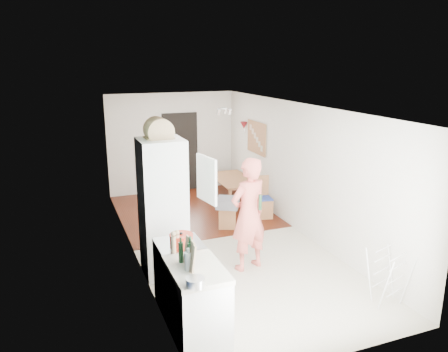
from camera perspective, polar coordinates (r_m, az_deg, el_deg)
room_shell at (r=7.78m, az=-0.26°, el=-0.12°), size 3.20×7.00×2.50m
floor at (r=8.20m, az=-0.25°, el=-8.59°), size 3.20×7.00×0.01m
wood_floor_overlay at (r=9.83m, az=-4.12°, el=-4.51°), size 3.20×3.30×0.01m
sage_wall_panel at (r=5.33m, az=-8.57°, el=-0.73°), size 0.02×3.00×1.30m
tile_splashback at (r=5.07m, az=-6.80°, el=-9.95°), size 0.02×1.90×0.50m
doorway_recess at (r=11.13m, az=-5.72°, el=3.08°), size 0.90×0.04×2.00m
base_cabinet at (r=5.48m, az=-3.55°, el=-16.38°), size 0.60×0.90×0.86m
worktop at (r=5.25m, az=-3.63°, el=-12.09°), size 0.62×0.92×0.06m
range_cooker at (r=6.10m, az=-5.76°, el=-12.83°), size 0.60×0.60×0.88m
cooker_top at (r=5.90m, az=-5.88°, el=-8.87°), size 0.60×0.60×0.04m
fridge_housing at (r=6.77m, az=-7.99°, el=-4.17°), size 0.66×0.66×2.15m
fridge_door at (r=6.51m, az=-2.29°, el=-0.43°), size 0.14×0.56×0.70m
fridge_interior at (r=6.70m, az=-5.56°, el=-0.04°), size 0.02×0.52×0.66m
pinboard at (r=10.04m, az=4.30°, el=5.02°), size 0.03×0.90×0.70m
pinboard_frame at (r=10.03m, az=4.23°, el=5.01°), size 0.00×0.94×0.74m
wall_sconce at (r=10.57m, az=2.61°, el=6.65°), size 0.18×0.18×0.16m
person at (r=6.85m, az=3.25°, el=-3.73°), size 0.90×0.71×2.17m
dining_table at (r=10.50m, az=1.33°, el=-1.91°), size 0.74×1.31×0.46m
dining_chair at (r=9.30m, az=5.05°, el=-2.84°), size 0.43×0.43×0.89m
stool at (r=8.79m, az=0.43°, el=-5.38°), size 0.44×0.44×0.44m
grey_drape at (r=8.64m, az=0.49°, el=-3.51°), size 0.58×0.58×0.19m
drying_rack at (r=6.54m, az=20.67°, el=-12.28°), size 0.49×0.46×0.77m
bread_bin at (r=6.55m, az=-8.54°, el=5.87°), size 0.47×0.45×0.22m
red_casserole at (r=5.73m, az=-5.60°, el=-8.41°), size 0.35×0.35×0.18m
steel_pan at (r=4.81m, az=-3.78°, el=-13.69°), size 0.22×0.22×0.10m
held_bottle at (r=6.71m, az=4.74°, el=-3.44°), size 0.05×0.05×0.24m
bottle_a at (r=5.16m, az=-4.38°, el=-10.30°), size 0.09×0.09×0.31m
bottle_b at (r=5.32m, az=-5.65°, el=-9.90°), size 0.06×0.06×0.26m
bottle_c at (r=5.13m, az=-4.68°, el=-11.05°), size 0.11×0.11×0.22m
pepper_mill_front at (r=5.57m, az=-6.60°, el=-8.89°), size 0.06×0.06×0.23m
pepper_mill_back at (r=5.64m, az=-6.14°, el=-8.64°), size 0.07×0.07×0.22m
chopping_boards at (r=5.13m, az=-4.49°, el=-10.18°), size 0.05×0.27×0.36m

